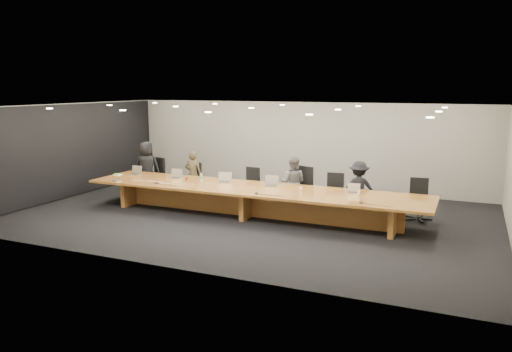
{
  "coord_description": "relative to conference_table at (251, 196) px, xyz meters",
  "views": [
    {
      "loc": [
        5.1,
        -11.4,
        3.31
      ],
      "look_at": [
        0.0,
        0.3,
        1.0
      ],
      "focal_mm": 35.0,
      "sensor_mm": 36.0,
      "label": 1
    }
  ],
  "objects": [
    {
      "name": "ground",
      "position": [
        0.0,
        0.0,
        -0.52
      ],
      "size": [
        12.0,
        12.0,
        0.0
      ],
      "primitive_type": "plane",
      "color": "black",
      "rests_on": "ground"
    },
    {
      "name": "back_wall",
      "position": [
        0.0,
        4.0,
        0.88
      ],
      "size": [
        12.0,
        0.02,
        2.8
      ],
      "primitive_type": "cube",
      "color": "#AFA99F",
      "rests_on": "ground"
    },
    {
      "name": "left_wall_panel",
      "position": [
        -5.94,
        0.0,
        0.85
      ],
      "size": [
        0.08,
        7.84,
        2.74
      ],
      "primitive_type": "cube",
      "color": "black",
      "rests_on": "ground"
    },
    {
      "name": "conference_table",
      "position": [
        0.0,
        0.0,
        0.0
      ],
      "size": [
        9.0,
        1.8,
        0.75
      ],
      "color": "brown",
      "rests_on": "ground"
    },
    {
      "name": "chair_far_left",
      "position": [
        -3.91,
        1.34,
        0.04
      ],
      "size": [
        0.71,
        0.71,
        1.13
      ],
      "primitive_type": null,
      "rotation": [
        0.0,
        0.0,
        -0.29
      ],
      "color": "black",
      "rests_on": "ground"
    },
    {
      "name": "chair_left",
      "position": [
        -2.51,
        1.19,
        0.02
      ],
      "size": [
        0.71,
        0.71,
        1.09
      ],
      "primitive_type": null,
      "rotation": [
        0.0,
        0.0,
        -0.34
      ],
      "color": "black",
      "rests_on": "ground"
    },
    {
      "name": "chair_mid_left",
      "position": [
        -0.63,
        1.24,
        0.0
      ],
      "size": [
        0.61,
        0.61,
        1.05
      ],
      "primitive_type": null,
      "rotation": [
        0.0,
        0.0,
        -0.16
      ],
      "color": "black",
      "rests_on": "ground"
    },
    {
      "name": "chair_mid_right",
      "position": [
        0.91,
        1.19,
        0.07
      ],
      "size": [
        0.77,
        0.77,
        1.18
      ],
      "primitive_type": null,
      "rotation": [
        0.0,
        0.0,
        -0.35
      ],
      "color": "black",
      "rests_on": "ground"
    },
    {
      "name": "chair_right",
      "position": [
        1.86,
        1.15,
        0.01
      ],
      "size": [
        0.59,
        0.59,
        1.07
      ],
      "primitive_type": null,
      "rotation": [
        0.0,
        0.0,
        0.08
      ],
      "color": "black",
      "rests_on": "ground"
    },
    {
      "name": "chair_far_right",
      "position": [
        3.98,
        1.29,
        0.01
      ],
      "size": [
        0.61,
        0.61,
        1.07
      ],
      "primitive_type": null,
      "rotation": [
        0.0,
        0.0,
        0.14
      ],
      "color": "black",
      "rests_on": "ground"
    },
    {
      "name": "person_a",
      "position": [
        -4.04,
        1.16,
        0.3
      ],
      "size": [
        0.93,
        0.75,
        1.64
      ],
      "primitive_type": "imported",
      "rotation": [
        0.0,
        0.0,
        3.47
      ],
      "color": "black",
      "rests_on": "ground"
    },
    {
      "name": "person_b",
      "position": [
        -2.41,
        1.16,
        0.2
      ],
      "size": [
        0.57,
        0.42,
        1.44
      ],
      "primitive_type": "imported",
      "rotation": [
        0.0,
        0.0,
        3.28
      ],
      "color": "#37311E",
      "rests_on": "ground"
    },
    {
      "name": "person_c",
      "position": [
        0.7,
        1.21,
        0.2
      ],
      "size": [
        0.74,
        0.6,
        1.44
      ],
      "primitive_type": "imported",
      "rotation": [
        0.0,
        0.0,
        3.21
      ],
      "color": "#58585B",
      "rests_on": "ground"
    },
    {
      "name": "person_d",
      "position": [
        2.49,
        1.24,
        0.18
      ],
      "size": [
        1.01,
        0.73,
        1.41
      ],
      "primitive_type": "imported",
      "rotation": [
        0.0,
        0.0,
        3.39
      ],
      "color": "black",
      "rests_on": "ground"
    },
    {
      "name": "laptop_a",
      "position": [
        -3.91,
        0.36,
        0.36
      ],
      "size": [
        0.33,
        0.24,
        0.26
      ],
      "primitive_type": null,
      "rotation": [
        0.0,
        0.0,
        -0.0
      ],
      "color": "#B9A88D",
      "rests_on": "conference_table"
    },
    {
      "name": "laptop_b",
      "position": [
        -2.52,
        0.33,
        0.36
      ],
      "size": [
        0.35,
        0.26,
        0.27
      ],
      "primitive_type": null,
      "rotation": [
        0.0,
        0.0,
        0.03
      ],
      "color": "#C1B693",
      "rests_on": "conference_table"
    },
    {
      "name": "laptop_c",
      "position": [
        -0.94,
        0.32,
        0.37
      ],
      "size": [
        0.42,
        0.35,
        0.28
      ],
      "primitive_type": null,
      "rotation": [
        0.0,
        0.0,
        0.3
      ],
      "color": "#C6B797",
      "rests_on": "conference_table"
    },
    {
      "name": "laptop_d",
      "position": [
        0.4,
        0.39,
        0.37
      ],
      "size": [
        0.4,
        0.34,
        0.27
      ],
      "primitive_type": null,
      "rotation": [
        0.0,
        0.0,
        0.27
      ],
      "color": "tan",
      "rests_on": "conference_table"
    },
    {
      "name": "laptop_e",
      "position": [
        2.54,
        0.37,
        0.35
      ],
      "size": [
        0.32,
        0.24,
        0.24
      ],
      "primitive_type": null,
      "rotation": [
        0.0,
        0.0,
        0.08
      ],
      "color": "beige",
      "rests_on": "conference_table"
    },
    {
      "name": "water_bottle",
      "position": [
        -1.59,
        0.21,
        0.34
      ],
      "size": [
        0.08,
        0.08,
        0.21
      ],
      "primitive_type": "cylinder",
      "rotation": [
        0.0,
        0.0,
        -0.23
      ],
      "color": "silver",
      "rests_on": "conference_table"
    },
    {
      "name": "amber_mug",
      "position": [
        -2.02,
        0.17,
        0.28
      ],
      "size": [
        0.08,
        0.08,
        0.09
      ],
      "primitive_type": "cylinder",
      "rotation": [
        0.0,
        0.0,
        0.11
      ],
      "color": "maroon",
      "rests_on": "conference_table"
    },
    {
      "name": "paper_cup_near",
      "position": [
        1.28,
        0.14,
        0.27
      ],
      "size": [
        0.09,
        0.09,
        0.09
      ],
      "primitive_type": "cone",
      "rotation": [
        0.0,
        0.0,
        0.21
      ],
      "color": "silver",
      "rests_on": "conference_table"
    },
    {
      "name": "paper_cup_far",
      "position": [
        2.7,
        0.25,
        0.28
      ],
      "size": [
        0.1,
        0.1,
        0.09
      ],
      "primitive_type": "cone",
      "rotation": [
        0.0,
        0.0,
        0.34
      ],
      "color": "white",
      "rests_on": "conference_table"
    },
    {
      "name": "notepad",
      "position": [
        -4.32,
        0.1,
        0.24
      ],
      "size": [
        0.24,
        0.2,
        0.01
      ],
      "primitive_type": "cube",
      "rotation": [
        0.0,
        0.0,
        -0.04
      ],
      "color": "silver",
      "rests_on": "conference_table"
    },
    {
      "name": "lime_gadget",
      "position": [
        -4.33,
        0.09,
        0.26
      ],
      "size": [
        0.18,
        0.11,
        0.03
      ],
      "primitive_type": "cube",
      "rotation": [
        0.0,
        0.0,
        -0.06
      ],
      "color": "#5EC133",
      "rests_on": "notepad"
    },
    {
      "name": "av_box",
      "position": [
        -3.74,
        -0.67,
        0.25
      ],
      "size": [
        0.25,
        0.22,
        0.03
      ],
      "primitive_type": "cube",
      "rotation": [
        0.0,
        0.0,
        -0.27
      ],
      "color": "#B5B5BA",
      "rests_on": "conference_table"
    },
    {
      "name": "mic_left",
      "position": [
        -2.55,
        -0.51,
        0.25
      ],
      "size": [
        0.16,
        0.16,
        0.03
      ],
      "primitive_type": "cone",
      "rotation": [
        0.0,
        0.0,
        -0.24
      ],
      "color": "black",
      "rests_on": "conference_table"
    },
    {
      "name": "mic_center",
      "position": [
        0.41,
        -0.61,
        0.24
      ],
      "size": [
        0.15,
        0.15,
        0.03
      ],
      "primitive_type": "cone",
      "rotation": [
        0.0,
        0.0,
        -0.27
      ],
      "color": "black",
      "rests_on": "conference_table"
    },
    {
      "name": "mic_right",
      "position": [
        2.94,
        -0.61,
        0.25
      ],
      "size": [
        0.14,
        0.14,
        0.03
      ],
      "primitive_type": "cone",
      "rotation": [
        0.0,
        0.0,
        -0.14
      ],
      "color": "black",
      "rests_on": "conference_table"
    }
  ]
}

